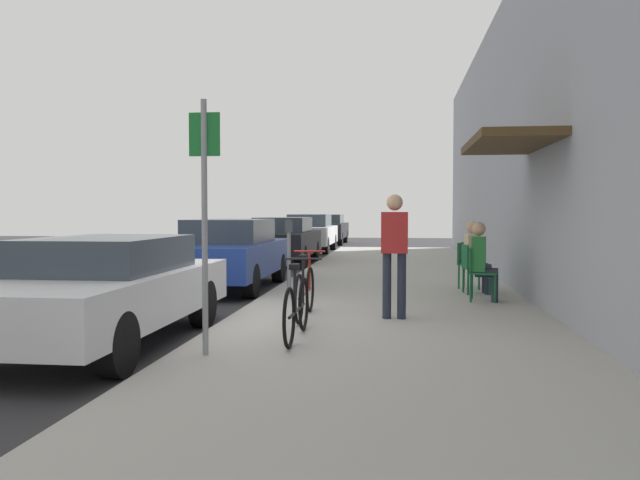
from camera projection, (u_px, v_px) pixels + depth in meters
ground_plane at (221, 330)px, 8.66m from camera, size 60.00×60.00×0.00m
sidewalk_slab at (391, 306)px, 10.37m from camera, size 4.50×32.00×0.12m
building_facade at (549, 119)px, 9.94m from camera, size 1.40×32.00×6.04m
parked_car_0 at (103, 288)px, 7.62m from camera, size 1.80×4.40×1.28m
parked_car_1 at (228, 253)px, 13.20m from camera, size 1.80×4.40×1.42m
parked_car_2 at (283, 240)px, 19.35m from camera, size 1.80×4.40×1.40m
parked_car_3 at (309, 232)px, 25.14m from camera, size 1.80×4.40×1.46m
parked_car_4 at (327, 229)px, 31.08m from camera, size 1.80×4.40×1.42m
parking_meter at (289, 251)px, 11.31m from camera, size 0.12×0.10×1.32m
street_sign at (205, 206)px, 6.55m from camera, size 0.32×0.06×2.60m
bicycle_0 at (297, 308)px, 7.42m from camera, size 0.46×1.71×0.90m
bicycle_1 at (305, 292)px, 8.91m from camera, size 0.46×1.71×0.90m
cafe_chair_0 at (478, 270)px, 10.55m from camera, size 0.50×0.50×0.87m
seated_patron_0 at (482, 259)px, 10.52m from camera, size 0.47×0.41×1.29m
cafe_chair_1 at (472, 265)px, 11.48m from camera, size 0.49×0.49×0.87m
seated_patron_1 at (475, 255)px, 11.47m from camera, size 0.46×0.40×1.29m
cafe_chair_2 at (467, 262)px, 12.32m from camera, size 0.56×0.56×0.87m
pedestrian_standing at (394, 246)px, 8.79m from camera, size 0.36×0.22×1.70m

